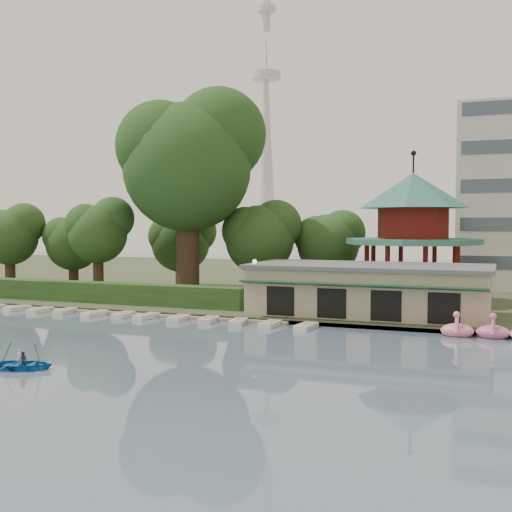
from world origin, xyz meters
The scene contains 13 objects.
ground_plane centered at (0.00, 0.00, 0.00)m, with size 220.00×220.00×0.00m, color slate.
shore centered at (0.00, 52.00, 0.20)m, with size 220.00×70.00×0.40m, color #424930.
embankment centered at (0.00, 17.30, 0.15)m, with size 220.00×0.60×0.30m, color gray.
dock centered at (-12.00, 17.20, 0.12)m, with size 34.00×1.60×0.24m, color gray.
boathouse centered at (10.00, 21.97, 2.37)m, with size 18.60×9.39×3.90m.
pavilion centered at (12.00, 32.00, 7.48)m, with size 12.40×12.40×13.50m.
broadcast_tower centered at (-42.00, 140.00, 33.98)m, with size 8.00×8.00×96.00m.
hedge centered at (-15.00, 20.50, 1.30)m, with size 30.00×2.00×1.80m, color #2A4D1F.
lamp_post centered at (1.50, 19.00, 3.34)m, with size 0.36×0.36×4.28m.
big_tree centered at (-8.83, 28.20, 13.97)m, with size 13.74×12.81×20.45m.
small_trees centered at (-12.85, 31.73, 6.12)m, with size 39.82×16.35×9.77m.
moored_rowboats centered at (-10.18, 15.77, 0.18)m, with size 34.99×2.82×0.36m.
rowboat_with_passengers centered at (-3.41, -1.74, 0.48)m, with size 5.37×4.52×2.01m.
Camera 1 is at (19.71, -27.99, 7.58)m, focal length 45.00 mm.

